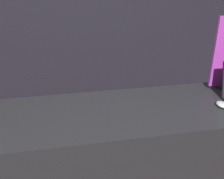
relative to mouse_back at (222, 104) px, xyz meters
name	(u,v)px	position (x,y,z in m)	size (l,w,h in m)	color
wall_back	(83,4)	(-0.72, 1.76, 0.47)	(8.00, 0.05, 2.80)	black
display_counter	(112,168)	(-0.72, 0.08, -0.47)	(2.33, 0.64, 0.92)	black
mouse_back	(222,104)	(0.00, 0.00, 0.00)	(0.07, 0.09, 0.03)	#B2B2B7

